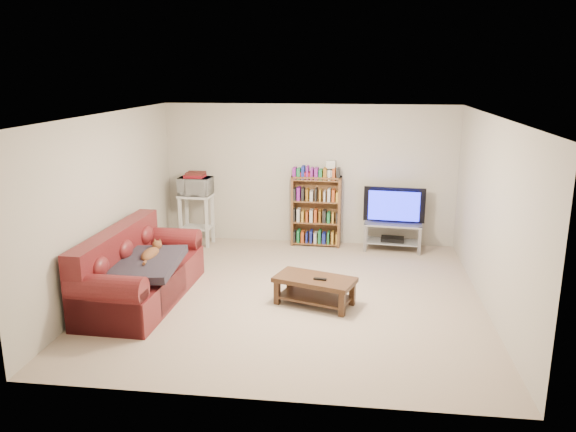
# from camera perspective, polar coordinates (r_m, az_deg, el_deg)

# --- Properties ---
(floor) EXTENTS (5.00, 5.00, 0.00)m
(floor) POSITION_cam_1_polar(r_m,az_deg,el_deg) (7.64, 0.37, -8.06)
(floor) COLOR #C0A88E
(floor) RESTS_ON ground
(ceiling) EXTENTS (5.00, 5.00, 0.00)m
(ceiling) POSITION_cam_1_polar(r_m,az_deg,el_deg) (7.07, 0.40, 10.20)
(ceiling) COLOR white
(ceiling) RESTS_ON ground
(wall_back) EXTENTS (5.00, 0.00, 5.00)m
(wall_back) POSITION_cam_1_polar(r_m,az_deg,el_deg) (9.70, 2.15, 4.22)
(wall_back) COLOR beige
(wall_back) RESTS_ON ground
(wall_front) EXTENTS (5.00, 0.00, 5.00)m
(wall_front) POSITION_cam_1_polar(r_m,az_deg,el_deg) (4.90, -3.12, -6.23)
(wall_front) COLOR beige
(wall_front) RESTS_ON ground
(wall_left) EXTENTS (0.00, 5.00, 5.00)m
(wall_left) POSITION_cam_1_polar(r_m,az_deg,el_deg) (7.95, -17.82, 1.22)
(wall_left) COLOR beige
(wall_left) RESTS_ON ground
(wall_right) EXTENTS (0.00, 5.00, 5.00)m
(wall_right) POSITION_cam_1_polar(r_m,az_deg,el_deg) (7.40, 19.98, 0.09)
(wall_right) COLOR beige
(wall_right) RESTS_ON ground
(sofa) EXTENTS (1.03, 2.25, 0.95)m
(sofa) POSITION_cam_1_polar(r_m,az_deg,el_deg) (7.67, -15.14, -5.85)
(sofa) COLOR maroon
(sofa) RESTS_ON floor
(blanket) EXTENTS (0.91, 1.15, 0.19)m
(blanket) POSITION_cam_1_polar(r_m,az_deg,el_deg) (7.39, -14.39, -4.74)
(blanket) COLOR #2B252F
(blanket) RESTS_ON sofa
(cat) EXTENTS (0.26, 0.61, 0.18)m
(cat) POSITION_cam_1_polar(r_m,az_deg,el_deg) (7.55, -13.82, -3.82)
(cat) COLOR brown
(cat) RESTS_ON sofa
(coffee_table) EXTENTS (1.12, 0.80, 0.37)m
(coffee_table) POSITION_cam_1_polar(r_m,az_deg,el_deg) (7.27, 2.73, -7.10)
(coffee_table) COLOR #3E2515
(coffee_table) RESTS_ON floor
(remote) EXTENTS (0.17, 0.07, 0.02)m
(remote) POSITION_cam_1_polar(r_m,az_deg,el_deg) (7.16, 3.28, -6.41)
(remote) COLOR black
(remote) RESTS_ON coffee_table
(tv_stand) EXTENTS (0.98, 0.51, 0.47)m
(tv_stand) POSITION_cam_1_polar(r_m,az_deg,el_deg) (9.56, 10.60, -1.58)
(tv_stand) COLOR #999EA3
(tv_stand) RESTS_ON floor
(television) EXTENTS (1.03, 0.23, 0.59)m
(television) POSITION_cam_1_polar(r_m,az_deg,el_deg) (9.45, 10.72, 1.01)
(television) COLOR black
(television) RESTS_ON tv_stand
(dvd_player) EXTENTS (0.40, 0.30, 0.06)m
(dvd_player) POSITION_cam_1_polar(r_m,az_deg,el_deg) (9.60, 10.56, -2.33)
(dvd_player) COLOR black
(dvd_player) RESTS_ON tv_stand
(bookshelf) EXTENTS (0.85, 0.30, 1.21)m
(bookshelf) POSITION_cam_1_polar(r_m,az_deg,el_deg) (9.61, 2.87, 0.62)
(bookshelf) COLOR brown
(bookshelf) RESTS_ON floor
(shelf_clutter) EXTENTS (0.62, 0.20, 0.28)m
(shelf_clutter) POSITION_cam_1_polar(r_m,az_deg,el_deg) (9.47, 3.53, 4.69)
(shelf_clutter) COLOR silver
(shelf_clutter) RESTS_ON bookshelf
(microwave_stand) EXTENTS (0.57, 0.43, 0.88)m
(microwave_stand) POSITION_cam_1_polar(r_m,az_deg,el_deg) (9.80, -9.28, 0.34)
(microwave_stand) COLOR silver
(microwave_stand) RESTS_ON floor
(microwave) EXTENTS (0.56, 0.40, 0.30)m
(microwave) POSITION_cam_1_polar(r_m,az_deg,el_deg) (9.69, -9.39, 3.02)
(microwave) COLOR silver
(microwave) RESTS_ON microwave_stand
(game_boxes) EXTENTS (0.34, 0.30, 0.05)m
(game_boxes) POSITION_cam_1_polar(r_m,az_deg,el_deg) (9.66, -9.44, 4.04)
(game_boxes) COLOR maroon
(game_boxes) RESTS_ON microwave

